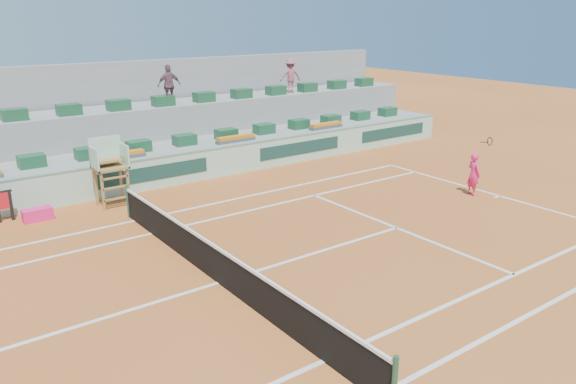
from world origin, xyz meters
name	(u,v)px	position (x,y,z in m)	size (l,w,h in m)	color
ground	(218,283)	(0.00, 0.00, 0.00)	(90.00, 90.00, 0.00)	#A2501F
seating_tier_lower	(83,169)	(0.00, 10.70, 0.60)	(36.00, 4.00, 1.20)	gray
seating_tier_upper	(69,144)	(0.00, 12.30, 1.30)	(36.00, 2.40, 2.60)	gray
stadium_back_wall	(56,117)	(0.00, 13.90, 2.20)	(36.00, 0.40, 4.40)	gray
player_bag	(38,214)	(-2.51, 7.39, 0.21)	(0.92, 0.41, 0.41)	#FF2174
spectator_mid	(169,85)	(4.30, 11.63, 3.48)	(1.03, 0.43, 1.77)	#714B57
spectator_right	(290,76)	(11.05, 11.91, 3.45)	(1.10, 0.63, 1.70)	#994C5C
court_lines	(218,283)	(0.00, 0.00, 0.01)	(23.89, 11.09, 0.01)	silver
tennis_net	(217,264)	(0.00, 0.00, 0.53)	(0.10, 11.97, 1.10)	black
advertising_hoarding	(102,181)	(0.02, 8.50, 0.63)	(36.00, 0.34, 1.26)	#A6D1B7
umpire_chair	(109,162)	(0.00, 7.50, 1.54)	(1.10, 0.90, 2.40)	olive
seat_row_lower	(88,153)	(0.00, 9.80, 1.42)	(32.90, 0.60, 0.44)	#194B2C
seat_row_upper	(69,110)	(0.00, 11.70, 2.82)	(32.90, 0.60, 0.44)	#194B2C
flower_planters	(52,166)	(-1.50, 9.00, 1.33)	(26.80, 0.36, 0.28)	#4E4E4E
towel_rack	(4,204)	(-3.36, 7.92, 0.60)	(0.56, 0.09, 1.03)	black
tennis_player	(474,174)	(11.19, 0.73, 0.80)	(0.51, 0.89, 2.28)	#FF2174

